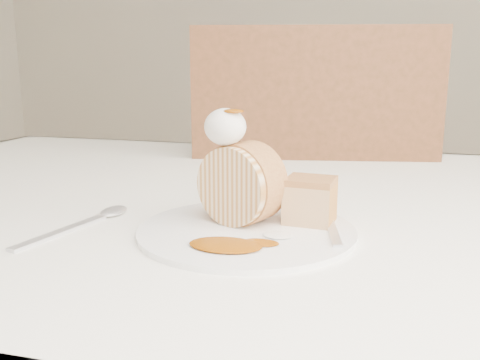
# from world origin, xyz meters

# --- Properties ---
(table) EXTENTS (1.40, 0.90, 0.75)m
(table) POSITION_xyz_m (0.00, 0.20, 0.66)
(table) COLOR white
(table) RESTS_ON ground
(chair_far) EXTENTS (0.55, 0.55, 1.00)m
(chair_far) POSITION_xyz_m (0.02, 0.64, 0.57)
(chair_far) COLOR brown
(chair_far) RESTS_ON ground
(plate) EXTENTS (0.26, 0.26, 0.01)m
(plate) POSITION_xyz_m (0.03, 0.04, 0.75)
(plate) COLOR white
(plate) RESTS_ON table
(roulade_slice) EXTENTS (0.10, 0.08, 0.09)m
(roulade_slice) POSITION_xyz_m (0.02, 0.06, 0.80)
(roulade_slice) COLOR beige
(roulade_slice) RESTS_ON plate
(cake_chunk) EXTENTS (0.06, 0.05, 0.04)m
(cake_chunk) POSITION_xyz_m (0.09, 0.08, 0.78)
(cake_chunk) COLOR #A97540
(cake_chunk) RESTS_ON plate
(whipped_cream) EXTENTS (0.05, 0.05, 0.04)m
(whipped_cream) POSITION_xyz_m (0.00, 0.05, 0.87)
(whipped_cream) COLOR silver
(whipped_cream) RESTS_ON roulade_slice
(caramel_drizzle) EXTENTS (0.02, 0.02, 0.01)m
(caramel_drizzle) POSITION_xyz_m (0.01, 0.05, 0.89)
(caramel_drizzle) COLOR #853F05
(caramel_drizzle) RESTS_ON whipped_cream
(caramel_pool) EXTENTS (0.08, 0.06, 0.00)m
(caramel_pool) POSITION_xyz_m (0.02, -0.02, 0.76)
(caramel_pool) COLOR #853F05
(caramel_pool) RESTS_ON plate
(fork) EXTENTS (0.05, 0.14, 0.00)m
(fork) POSITION_xyz_m (0.12, 0.05, 0.76)
(fork) COLOR silver
(fork) RESTS_ON plate
(spoon) EXTENTS (0.06, 0.17, 0.00)m
(spoon) POSITION_xyz_m (-0.17, -0.01, 0.75)
(spoon) COLOR silver
(spoon) RESTS_ON table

